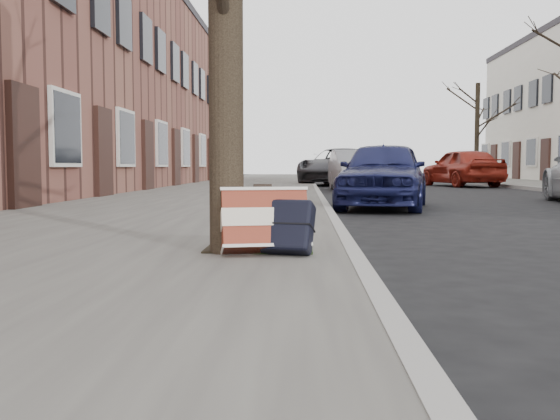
{
  "coord_description": "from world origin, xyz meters",
  "views": [
    {
      "loc": [
        -1.64,
        -3.91,
        0.78
      ],
      "look_at": [
        -1.82,
        0.8,
        0.45
      ],
      "focal_mm": 40.0,
      "sensor_mm": 36.0,
      "label": 1
    }
  ],
  "objects_px": {
    "suitcase_navy": "(276,226)",
    "car_near_mid": "(356,170)",
    "car_near_front": "(384,174)",
    "suitcase_red": "(265,221)"
  },
  "relations": [
    {
      "from": "car_near_mid",
      "to": "suitcase_navy",
      "type": "bearing_deg",
      "value": -100.67
    },
    {
      "from": "suitcase_navy",
      "to": "car_near_mid",
      "type": "distance_m",
      "value": 15.59
    },
    {
      "from": "suitcase_red",
      "to": "car_near_front",
      "type": "bearing_deg",
      "value": 63.53
    },
    {
      "from": "suitcase_red",
      "to": "car_near_mid",
      "type": "xyz_separation_m",
      "value": [
        1.97,
        15.45,
        0.29
      ]
    },
    {
      "from": "suitcase_navy",
      "to": "car_near_front",
      "type": "distance_m",
      "value": 7.33
    },
    {
      "from": "suitcase_red",
      "to": "suitcase_navy",
      "type": "xyz_separation_m",
      "value": [
        0.09,
        -0.02,
        -0.03
      ]
    },
    {
      "from": "suitcase_red",
      "to": "suitcase_navy",
      "type": "relative_size",
      "value": 1.17
    },
    {
      "from": "car_near_front",
      "to": "car_near_mid",
      "type": "distance_m",
      "value": 8.36
    },
    {
      "from": "suitcase_navy",
      "to": "car_near_mid",
      "type": "height_order",
      "value": "car_near_mid"
    },
    {
      "from": "suitcase_navy",
      "to": "car_near_mid",
      "type": "relative_size",
      "value": 0.14
    }
  ]
}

